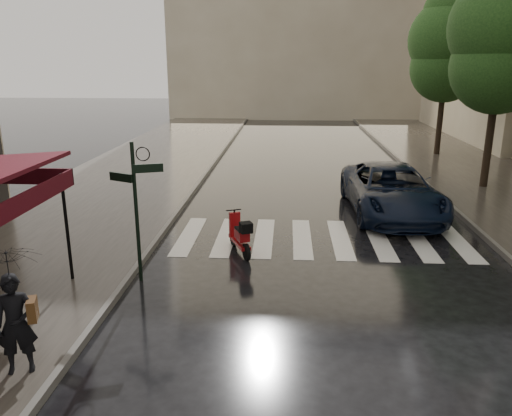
# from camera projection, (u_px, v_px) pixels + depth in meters

# --- Properties ---
(ground) EXTENTS (120.00, 120.00, 0.00)m
(ground) POSITION_uv_depth(u_px,v_px,m) (161.00, 359.00, 8.16)
(ground) COLOR black
(ground) RESTS_ON ground
(sidewalk_near) EXTENTS (6.00, 60.00, 0.12)m
(sidewalk_near) POSITION_uv_depth(u_px,v_px,m) (124.00, 182.00, 19.91)
(sidewalk_near) COLOR #38332D
(sidewalk_near) RESTS_ON ground
(sidewalk_far) EXTENTS (5.50, 60.00, 0.12)m
(sidewalk_far) POSITION_uv_depth(u_px,v_px,m) (503.00, 188.00, 19.02)
(sidewalk_far) COLOR #38332D
(sidewalk_far) RESTS_ON ground
(curb_near) EXTENTS (0.12, 60.00, 0.16)m
(curb_near) POSITION_uv_depth(u_px,v_px,m) (199.00, 183.00, 19.72)
(curb_near) COLOR #595651
(curb_near) RESTS_ON ground
(curb_far) EXTENTS (0.12, 60.00, 0.16)m
(curb_far) POSITION_uv_depth(u_px,v_px,m) (428.00, 186.00, 19.18)
(curb_far) COLOR #595651
(curb_far) RESTS_ON ground
(crosswalk) EXTENTS (7.85, 3.20, 0.01)m
(crosswalk) POSITION_uv_depth(u_px,v_px,m) (321.00, 238.00, 13.73)
(crosswalk) COLOR silver
(crosswalk) RESTS_ON ground
(signpost) EXTENTS (1.17, 0.29, 3.10)m
(signpost) POSITION_uv_depth(u_px,v_px,m) (136.00, 201.00, 10.59)
(signpost) COLOR black
(signpost) RESTS_ON ground
(tree_mid) EXTENTS (3.80, 3.80, 8.34)m
(tree_mid) POSITION_uv_depth(u_px,v_px,m) (503.00, 35.00, 17.50)
(tree_mid) COLOR black
(tree_mid) RESTS_ON sidewalk_far
(tree_far) EXTENTS (3.80, 3.80, 8.16)m
(tree_far) POSITION_uv_depth(u_px,v_px,m) (448.00, 45.00, 24.23)
(tree_far) COLOR black
(tree_far) RESTS_ON sidewalk_far
(pedestrian_with_umbrella) EXTENTS (1.21, 1.22, 2.41)m
(pedestrian_with_umbrella) POSITION_uv_depth(u_px,v_px,m) (9.00, 274.00, 7.22)
(pedestrian_with_umbrella) COLOR black
(pedestrian_with_umbrella) RESTS_ON sidewalk_near
(scooter) EXTENTS (0.78, 1.44, 1.01)m
(scooter) POSITION_uv_depth(u_px,v_px,m) (240.00, 236.00, 12.55)
(scooter) COLOR black
(scooter) RESTS_ON ground
(parked_car) EXTENTS (2.77, 5.65, 1.54)m
(parked_car) POSITION_uv_depth(u_px,v_px,m) (391.00, 190.00, 15.79)
(parked_car) COLOR black
(parked_car) RESTS_ON ground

